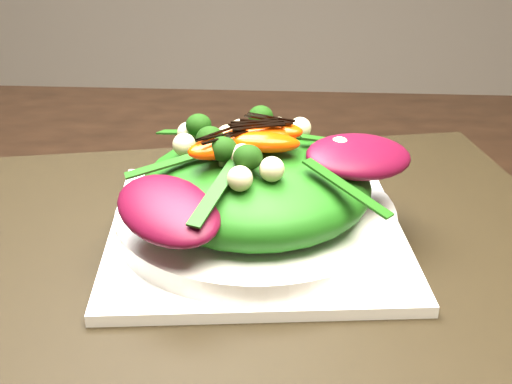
# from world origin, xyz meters

# --- Properties ---
(dining_table) EXTENTS (1.60, 0.90, 0.75)m
(dining_table) POSITION_xyz_m (0.00, 0.00, 0.73)
(dining_table) COLOR black
(dining_table) RESTS_ON floor
(placemat) EXTENTS (0.63, 0.53, 0.00)m
(placemat) POSITION_xyz_m (0.04, 0.02, 0.75)
(placemat) COLOR black
(placemat) RESTS_ON dining_table
(plate_base) EXTENTS (0.27, 0.27, 0.01)m
(plate_base) POSITION_xyz_m (0.04, 0.02, 0.76)
(plate_base) COLOR white
(plate_base) RESTS_ON placemat
(salad_bowl) EXTENTS (0.31, 0.31, 0.02)m
(salad_bowl) POSITION_xyz_m (0.04, 0.02, 0.77)
(salad_bowl) COLOR white
(salad_bowl) RESTS_ON plate_base
(lettuce_mound) EXTENTS (0.20, 0.20, 0.07)m
(lettuce_mound) POSITION_xyz_m (0.04, 0.02, 0.80)
(lettuce_mound) COLOR #205F11
(lettuce_mound) RESTS_ON salad_bowl
(radicchio_leaf) EXTENTS (0.12, 0.11, 0.02)m
(radicchio_leaf) POSITION_xyz_m (0.12, 0.03, 0.83)
(radicchio_leaf) COLOR #49071B
(radicchio_leaf) RESTS_ON lettuce_mound
(orange_segment) EXTENTS (0.06, 0.03, 0.02)m
(orange_segment) POSITION_xyz_m (0.01, 0.05, 0.84)
(orange_segment) COLOR red
(orange_segment) RESTS_ON lettuce_mound
(broccoli_floret) EXTENTS (0.04, 0.04, 0.03)m
(broccoli_floret) POSITION_xyz_m (-0.01, 0.06, 0.84)
(broccoli_floret) COLOR black
(broccoli_floret) RESTS_ON lettuce_mound
(macadamia_nut) EXTENTS (0.03, 0.03, 0.02)m
(macadamia_nut) POSITION_xyz_m (0.07, -0.02, 0.84)
(macadamia_nut) COLOR #C8B68D
(macadamia_nut) RESTS_ON lettuce_mound
(balsamic_drizzle) EXTENTS (0.05, 0.01, 0.00)m
(balsamic_drizzle) POSITION_xyz_m (0.01, 0.05, 0.85)
(balsamic_drizzle) COLOR black
(balsamic_drizzle) RESTS_ON orange_segment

